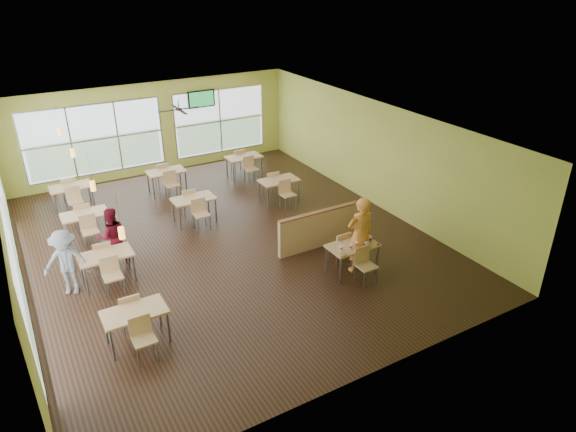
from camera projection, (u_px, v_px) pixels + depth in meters
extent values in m
plane|color=black|center=(226.00, 240.00, 13.95)|extent=(12.00, 12.00, 0.00)
plane|color=white|center=(219.00, 126.00, 12.55)|extent=(12.00, 12.00, 0.00)
cube|color=#C6C951|center=(154.00, 129.00, 17.92)|extent=(10.00, 0.04, 3.20)
cube|color=#C6C951|center=(366.00, 306.00, 8.59)|extent=(10.00, 0.04, 3.20)
cube|color=#C6C951|center=(8.00, 231.00, 11.00)|extent=(0.04, 12.00, 3.20)
cube|color=#C6C951|center=(375.00, 154.00, 15.50)|extent=(0.04, 12.00, 3.20)
cube|color=white|center=(18.00, 278.00, 9.49)|extent=(0.02, 4.50, 2.35)
cube|color=white|center=(1.00, 187.00, 13.37)|extent=(0.02, 4.50, 2.35)
cube|color=white|center=(95.00, 140.00, 17.03)|extent=(4.50, 0.02, 2.35)
cube|color=white|center=(220.00, 121.00, 19.06)|extent=(3.50, 0.02, 2.35)
cube|color=#B7BABC|center=(20.00, 270.00, 11.95)|extent=(0.04, 9.40, 0.05)
cube|color=#B7BABC|center=(165.00, 161.00, 18.55)|extent=(8.00, 0.04, 0.05)
cube|color=#DBAE76|center=(353.00, 245.00, 12.20)|extent=(1.20, 0.70, 0.04)
cube|color=brown|center=(353.00, 246.00, 12.21)|extent=(1.22, 0.71, 0.01)
cylinder|color=slate|center=(340.00, 271.00, 11.90)|extent=(0.05, 0.05, 0.71)
cylinder|color=slate|center=(377.00, 259.00, 12.39)|extent=(0.05, 0.05, 0.71)
cylinder|color=slate|center=(326.00, 259.00, 12.35)|extent=(0.05, 0.05, 0.71)
cylinder|color=slate|center=(362.00, 248.00, 12.84)|extent=(0.05, 0.05, 0.71)
cube|color=#DBAE76|center=(339.00, 246.00, 12.75)|extent=(0.42, 0.42, 0.04)
cube|color=#DBAE76|center=(335.00, 235.00, 12.80)|extent=(0.42, 0.04, 0.40)
cube|color=#DBAE76|center=(366.00, 266.00, 11.90)|extent=(0.42, 0.42, 0.04)
cube|color=#DBAE76|center=(372.00, 262.00, 11.65)|extent=(0.42, 0.04, 0.40)
cube|color=#DBAE76|center=(319.00, 230.00, 13.43)|extent=(2.40, 0.12, 1.00)
cube|color=brown|center=(320.00, 212.00, 13.20)|extent=(2.40, 0.14, 0.04)
cube|color=#DBAE76|center=(134.00, 312.00, 9.86)|extent=(1.20, 0.70, 0.04)
cube|color=brown|center=(135.00, 313.00, 9.87)|extent=(1.22, 0.71, 0.01)
cylinder|color=slate|center=(112.00, 345.00, 9.56)|extent=(0.05, 0.05, 0.71)
cylinder|color=slate|center=(168.00, 327.00, 10.04)|extent=(0.05, 0.05, 0.71)
cylinder|color=slate|center=(105.00, 328.00, 10.01)|extent=(0.05, 0.05, 0.71)
cylinder|color=slate|center=(159.00, 311.00, 10.49)|extent=(0.05, 0.05, 0.71)
cube|color=#DBAE76|center=(129.00, 309.00, 10.41)|extent=(0.42, 0.42, 0.04)
cube|color=#DBAE76|center=(125.00, 295.00, 10.46)|extent=(0.42, 0.04, 0.40)
cube|color=#DBAE76|center=(144.00, 340.00, 9.56)|extent=(0.42, 0.42, 0.04)
cube|color=#DBAE76|center=(146.00, 336.00, 9.31)|extent=(0.42, 0.04, 0.40)
cube|color=#DBAE76|center=(105.00, 255.00, 11.80)|extent=(1.20, 0.70, 0.04)
cube|color=brown|center=(105.00, 256.00, 11.81)|extent=(1.22, 0.71, 0.01)
cylinder|color=slate|center=(86.00, 281.00, 11.50)|extent=(0.05, 0.05, 0.71)
cylinder|color=slate|center=(134.00, 268.00, 11.99)|extent=(0.05, 0.05, 0.71)
cylinder|color=slate|center=(81.00, 269.00, 11.95)|extent=(0.05, 0.05, 0.71)
cylinder|color=slate|center=(128.00, 257.00, 12.44)|extent=(0.05, 0.05, 0.71)
cube|color=#DBAE76|center=(102.00, 255.00, 12.35)|extent=(0.42, 0.42, 0.04)
cube|color=#DBAE76|center=(99.00, 244.00, 12.41)|extent=(0.42, 0.04, 0.40)
cube|color=#DBAE76|center=(113.00, 276.00, 11.50)|extent=(0.42, 0.42, 0.04)
cube|color=#DBAE76|center=(113.00, 272.00, 11.25)|extent=(0.42, 0.04, 0.40)
cube|color=#DBAE76|center=(84.00, 214.00, 13.75)|extent=(1.20, 0.70, 0.04)
cube|color=brown|center=(85.00, 215.00, 13.76)|extent=(1.22, 0.71, 0.01)
cylinder|color=slate|center=(68.00, 236.00, 13.44)|extent=(0.05, 0.05, 0.71)
cylinder|color=slate|center=(110.00, 226.00, 13.93)|extent=(0.05, 0.05, 0.71)
cylinder|color=slate|center=(64.00, 227.00, 13.89)|extent=(0.05, 0.05, 0.71)
cylinder|color=slate|center=(105.00, 218.00, 14.38)|extent=(0.05, 0.05, 0.71)
cube|color=#DBAE76|center=(82.00, 216.00, 14.30)|extent=(0.42, 0.42, 0.04)
cube|color=#DBAE76|center=(80.00, 206.00, 14.35)|extent=(0.42, 0.04, 0.40)
cube|color=#DBAE76|center=(90.00, 232.00, 13.44)|extent=(0.42, 0.42, 0.04)
cube|color=#DBAE76|center=(90.00, 227.00, 13.20)|extent=(0.42, 0.04, 0.40)
cube|color=#DBAE76|center=(70.00, 187.00, 15.46)|extent=(1.20, 0.70, 0.04)
cube|color=brown|center=(71.00, 187.00, 15.47)|extent=(1.22, 0.71, 0.01)
cylinder|color=slate|center=(55.00, 205.00, 15.15)|extent=(0.05, 0.05, 0.71)
cylinder|color=slate|center=(93.00, 198.00, 15.64)|extent=(0.05, 0.05, 0.71)
cylinder|color=slate|center=(52.00, 198.00, 15.60)|extent=(0.05, 0.05, 0.71)
cylinder|color=slate|center=(89.00, 191.00, 16.09)|extent=(0.05, 0.05, 0.71)
cube|color=#DBAE76|center=(69.00, 189.00, 16.01)|extent=(0.42, 0.42, 0.04)
cube|color=#DBAE76|center=(67.00, 180.00, 16.06)|extent=(0.42, 0.04, 0.40)
cube|color=#DBAE76|center=(75.00, 202.00, 15.15)|extent=(0.42, 0.42, 0.04)
cube|color=#DBAE76|center=(75.00, 197.00, 14.91)|extent=(0.42, 0.04, 0.40)
cube|color=#DBAE76|center=(194.00, 199.00, 14.66)|extent=(1.20, 0.70, 0.04)
cube|color=brown|center=(194.00, 199.00, 14.68)|extent=(1.22, 0.71, 0.01)
cylinder|color=slate|center=(180.00, 218.00, 14.36)|extent=(0.05, 0.05, 0.71)
cylinder|color=slate|center=(216.00, 210.00, 14.85)|extent=(0.05, 0.05, 0.71)
cylinder|color=slate|center=(173.00, 211.00, 14.81)|extent=(0.05, 0.05, 0.71)
cylinder|color=slate|center=(208.00, 203.00, 15.30)|extent=(0.05, 0.05, 0.71)
cube|color=#DBAE76|center=(188.00, 201.00, 15.22)|extent=(0.42, 0.42, 0.04)
cube|color=#DBAE76|center=(185.00, 192.00, 15.27)|extent=(0.42, 0.04, 0.40)
cube|color=#DBAE76|center=(201.00, 215.00, 14.36)|extent=(0.42, 0.42, 0.04)
cube|color=#DBAE76|center=(203.00, 210.00, 14.12)|extent=(0.42, 0.04, 0.40)
cube|color=#DBAE76|center=(166.00, 171.00, 16.61)|extent=(1.20, 0.70, 0.04)
cube|color=brown|center=(166.00, 172.00, 16.62)|extent=(1.22, 0.71, 0.01)
cylinder|color=slate|center=(154.00, 188.00, 16.30)|extent=(0.05, 0.05, 0.71)
cylinder|color=slate|center=(186.00, 182.00, 16.79)|extent=(0.05, 0.05, 0.71)
cylinder|color=slate|center=(148.00, 182.00, 16.76)|extent=(0.05, 0.05, 0.71)
cylinder|color=slate|center=(180.00, 176.00, 17.24)|extent=(0.05, 0.05, 0.71)
cube|color=#DBAE76|center=(162.00, 174.00, 17.16)|extent=(0.42, 0.42, 0.04)
cube|color=#DBAE76|center=(159.00, 166.00, 17.21)|extent=(0.42, 0.04, 0.40)
cube|color=#DBAE76|center=(172.00, 185.00, 16.30)|extent=(0.42, 0.42, 0.04)
cube|color=#DBAE76|center=(174.00, 180.00, 16.06)|extent=(0.42, 0.04, 0.40)
cube|color=#DBAE76|center=(279.00, 180.00, 15.93)|extent=(1.20, 0.70, 0.04)
cube|color=brown|center=(279.00, 181.00, 15.94)|extent=(1.22, 0.71, 0.01)
cylinder|color=slate|center=(268.00, 198.00, 15.62)|extent=(0.05, 0.05, 0.71)
cylinder|color=slate|center=(298.00, 191.00, 16.11)|extent=(0.05, 0.05, 0.71)
cylinder|color=slate|center=(259.00, 191.00, 16.07)|extent=(0.05, 0.05, 0.71)
cylinder|color=slate|center=(289.00, 185.00, 16.56)|extent=(0.05, 0.05, 0.71)
cube|color=#DBAE76|center=(271.00, 183.00, 16.48)|extent=(0.42, 0.42, 0.04)
cube|color=#DBAE76|center=(268.00, 174.00, 16.53)|extent=(0.42, 0.04, 0.40)
cube|color=#DBAE76|center=(288.00, 194.00, 15.62)|extent=(0.42, 0.42, 0.04)
cube|color=#DBAE76|center=(291.00, 190.00, 15.38)|extent=(0.42, 0.04, 0.40)
cube|color=#DBAE76|center=(244.00, 157.00, 17.87)|extent=(1.20, 0.70, 0.04)
cube|color=brown|center=(244.00, 157.00, 17.88)|extent=(1.22, 0.71, 0.01)
cylinder|color=slate|center=(234.00, 172.00, 17.57)|extent=(0.05, 0.05, 0.71)
cylinder|color=slate|center=(262.00, 167.00, 18.05)|extent=(0.05, 0.05, 0.71)
cylinder|color=slate|center=(227.00, 167.00, 18.02)|extent=(0.05, 0.05, 0.71)
cylinder|color=slate|center=(254.00, 162.00, 18.50)|extent=(0.05, 0.05, 0.71)
cube|color=#DBAE76|center=(238.00, 160.00, 18.42)|extent=(0.42, 0.42, 0.04)
cube|color=#DBAE76|center=(235.00, 152.00, 18.47)|extent=(0.42, 0.04, 0.40)
cube|color=#DBAE76|center=(251.00, 169.00, 17.56)|extent=(0.42, 0.42, 0.04)
cube|color=#DBAE76|center=(254.00, 165.00, 17.32)|extent=(0.42, 0.04, 0.40)
cylinder|color=#2D2119|center=(118.00, 213.00, 8.93)|extent=(0.01, 0.01, 0.70)
cylinder|color=orange|center=(122.00, 233.00, 9.11)|extent=(0.11, 0.11, 0.22)
cylinder|color=#2D2119|center=(90.00, 169.00, 10.87)|extent=(0.01, 0.01, 0.70)
cylinder|color=orange|center=(93.00, 186.00, 11.05)|extent=(0.11, 0.11, 0.22)
cylinder|color=#2D2119|center=(70.00, 138.00, 12.82)|extent=(0.01, 0.01, 0.70)
cylinder|color=orange|center=(73.00, 153.00, 12.99)|extent=(0.11, 0.11, 0.22)
cylinder|color=#2D2119|center=(56.00, 118.00, 14.53)|extent=(0.01, 0.01, 0.70)
cylinder|color=orange|center=(59.00, 131.00, 14.70)|extent=(0.11, 0.11, 0.22)
cylinder|color=#2D2119|center=(178.00, 105.00, 14.93)|extent=(0.03, 0.03, 0.24)
cylinder|color=#2D2119|center=(179.00, 109.00, 15.00)|extent=(0.16, 0.16, 0.06)
cube|color=#2D2119|center=(190.00, 108.00, 15.15)|extent=(0.55, 0.10, 0.01)
cube|color=#2D2119|center=(175.00, 107.00, 15.27)|extent=(0.10, 0.55, 0.01)
cube|color=#2D2119|center=(167.00, 111.00, 14.84)|extent=(0.55, 0.10, 0.01)
cube|color=#2D2119|center=(183.00, 112.00, 14.72)|extent=(0.10, 0.55, 0.01)
cube|color=black|center=(201.00, 99.00, 18.28)|extent=(1.00, 0.06, 0.60)
cube|color=green|center=(202.00, 99.00, 18.25)|extent=(0.90, 0.01, 0.52)
imported|color=#D15017|center=(360.00, 235.00, 12.18)|extent=(0.74, 0.52, 1.93)
imported|color=#5E0C19|center=(112.00, 236.00, 12.58)|extent=(0.77, 0.62, 1.50)
imported|color=slate|center=(66.00, 262.00, 11.39)|extent=(1.17, 0.93, 1.58)
cone|color=white|center=(341.00, 248.00, 11.90)|extent=(0.10, 0.10, 0.13)
cylinder|color=red|center=(341.00, 248.00, 11.90)|extent=(0.09, 0.09, 0.04)
cylinder|color=white|center=(341.00, 246.00, 11.87)|extent=(0.10, 0.10, 0.01)
cylinder|color=#1895E6|center=(341.00, 241.00, 11.82)|extent=(0.02, 0.06, 0.24)
cone|color=white|center=(350.00, 247.00, 11.99)|extent=(0.09, 0.09, 0.12)
cylinder|color=red|center=(350.00, 247.00, 11.99)|extent=(0.08, 0.08, 0.03)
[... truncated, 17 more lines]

